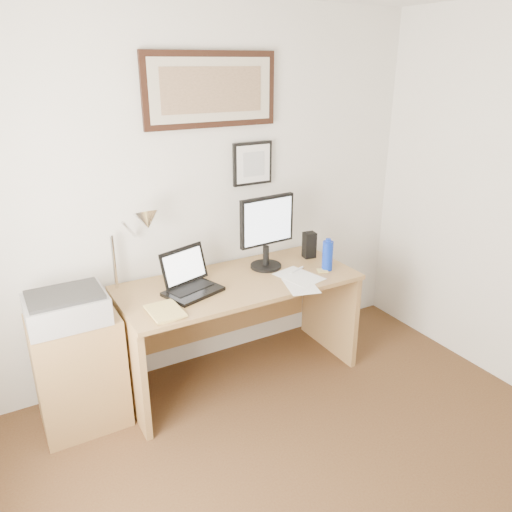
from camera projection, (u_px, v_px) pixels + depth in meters
wall_back at (193, 199)px, 3.39m from camera, size 3.50×0.02×2.50m
side_cabinet at (80, 371)px, 3.03m from camera, size 0.50×0.40×0.73m
water_bottle at (328, 256)px, 3.48m from camera, size 0.07×0.07×0.21m
bottle_cap at (328, 240)px, 3.43m from camera, size 0.04×0.04×0.02m
speaker at (309, 245)px, 3.70m from camera, size 0.10×0.09×0.19m
paper_sheet_a at (301, 286)px, 3.26m from camera, size 0.26×0.31×0.00m
paper_sheet_b at (299, 276)px, 3.39m from camera, size 0.28×0.35×0.00m
sticky_pad at (322, 271)px, 3.48m from camera, size 0.09×0.09×0.01m
marker_pen at (297, 270)px, 3.49m from camera, size 0.14×0.06×0.02m
book at (150, 315)px, 2.86m from camera, size 0.19×0.25×0.02m
desk at (233, 307)px, 3.49m from camera, size 1.60×0.70×0.75m
laptop at (190, 282)px, 3.18m from camera, size 0.40×0.39×0.26m
lcd_monitor at (267, 229)px, 3.44m from camera, size 0.42×0.22×0.52m
printer at (66, 308)px, 2.82m from camera, size 0.44×0.34×0.18m
desk_lamp at (144, 224)px, 3.07m from camera, size 0.29×0.27×0.53m
picture_large at (211, 90)px, 3.18m from camera, size 0.92×0.04×0.47m
picture_small at (253, 164)px, 3.50m from camera, size 0.30×0.03×0.30m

